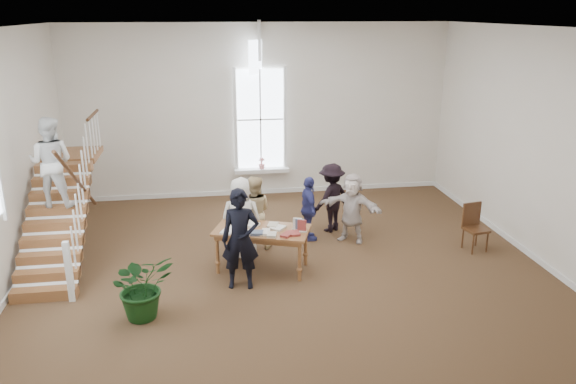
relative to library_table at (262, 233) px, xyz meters
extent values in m
plane|color=#48321C|center=(0.48, 0.21, -0.75)|extent=(10.00, 10.00, 0.00)
plane|color=silver|center=(0.48, 4.71, 1.50)|extent=(10.00, 0.00, 10.00)
plane|color=silver|center=(0.48, -4.29, 1.50)|extent=(10.00, 0.00, 10.00)
plane|color=silver|center=(-4.52, 0.21, 1.50)|extent=(0.00, 9.00, 9.00)
plane|color=silver|center=(5.48, 0.21, 1.50)|extent=(0.00, 9.00, 9.00)
plane|color=white|center=(0.48, 0.21, 3.75)|extent=(10.00, 10.00, 0.00)
cube|color=white|center=(0.48, 4.53, -0.05)|extent=(1.45, 0.28, 0.10)
plane|color=white|center=(0.48, 4.65, 1.30)|extent=(2.60, 0.00, 2.60)
plane|color=white|center=(0.48, 4.65, 2.90)|extent=(0.60, 0.60, 0.85)
cube|color=white|center=(0.48, 4.68, -0.69)|extent=(10.00, 0.04, 0.12)
imported|color=pink|center=(0.48, 4.50, 0.15)|extent=(0.17, 0.17, 0.30)
cube|color=brown|center=(-3.87, -0.59, -0.65)|extent=(1.10, 0.30, 0.20)
cube|color=brown|center=(-3.87, -0.29, -0.45)|extent=(1.10, 0.30, 0.20)
cube|color=brown|center=(-3.87, 0.01, -0.25)|extent=(1.10, 0.30, 0.20)
cube|color=brown|center=(-3.87, 0.31, -0.05)|extent=(1.10, 0.30, 0.20)
cube|color=brown|center=(-3.87, 0.61, 0.15)|extent=(1.10, 0.30, 0.20)
cube|color=brown|center=(-3.87, 0.91, 0.35)|extent=(1.10, 0.30, 0.20)
cube|color=brown|center=(-3.87, 1.21, 0.55)|extent=(1.10, 0.30, 0.20)
cube|color=brown|center=(-3.87, 1.51, 0.75)|extent=(1.10, 0.30, 0.20)
cube|color=brown|center=(-3.87, 1.81, 0.95)|extent=(1.10, 0.30, 0.20)
cube|color=brown|center=(-3.87, 2.71, 0.99)|extent=(1.10, 1.20, 0.12)
cube|color=white|center=(-3.38, -0.74, -0.20)|extent=(0.10, 0.10, 1.10)
cylinder|color=#371B0F|center=(-3.37, 0.61, 1.00)|extent=(0.07, 2.74, 1.86)
imported|color=silver|center=(-3.87, 0.91, 1.31)|extent=(0.94, 0.79, 1.72)
cube|color=brown|center=(0.00, 0.01, 0.06)|extent=(1.97, 1.43, 0.05)
cube|color=brown|center=(0.00, 0.01, -0.02)|extent=(1.82, 1.28, 0.10)
cylinder|color=brown|center=(-0.86, -0.05, -0.36)|extent=(0.07, 0.07, 0.78)
cylinder|color=brown|center=(0.63, -0.58, -0.36)|extent=(0.07, 0.07, 0.78)
cylinder|color=brown|center=(-0.63, 0.60, -0.36)|extent=(0.07, 0.07, 0.78)
cylinder|color=brown|center=(0.86, 0.07, -0.36)|extent=(0.07, 0.07, 0.78)
cube|color=silver|center=(-0.17, 0.18, 0.11)|extent=(0.34, 0.35, 0.05)
cube|color=beige|center=(0.14, -0.36, 0.11)|extent=(0.21, 0.25, 0.05)
cube|color=tan|center=(-0.04, -0.22, 0.09)|extent=(0.26, 0.32, 0.02)
cube|color=silver|center=(-0.26, 0.36, 0.11)|extent=(0.30, 0.34, 0.06)
cube|color=#4C5972|center=(-0.12, -0.25, 0.11)|extent=(0.26, 0.23, 0.06)
cube|color=maroon|center=(0.58, -0.34, 0.10)|extent=(0.19, 0.26, 0.04)
cube|color=white|center=(-0.66, -0.07, 0.10)|extent=(0.29, 0.30, 0.03)
cube|color=#BFB299|center=(0.69, -0.10, 0.10)|extent=(0.26, 0.27, 0.03)
cube|color=silver|center=(0.30, -0.03, 0.10)|extent=(0.34, 0.34, 0.04)
cube|color=beige|center=(0.70, -0.21, 0.09)|extent=(0.23, 0.19, 0.02)
cube|color=tan|center=(-0.50, 0.45, 0.10)|extent=(0.27, 0.27, 0.04)
cube|color=silver|center=(0.05, -0.22, 0.11)|extent=(0.19, 0.31, 0.05)
cube|color=#4C5972|center=(-0.44, -0.02, 0.09)|extent=(0.25, 0.26, 0.02)
cube|color=maroon|center=(0.43, -0.39, 0.10)|extent=(0.29, 0.31, 0.04)
cube|color=white|center=(-0.58, 0.07, 0.10)|extent=(0.22, 0.31, 0.04)
cube|color=#BFB299|center=(0.22, 0.09, 0.11)|extent=(0.25, 0.30, 0.06)
cube|color=silver|center=(-0.29, -0.20, 0.10)|extent=(0.34, 0.35, 0.03)
imported|color=black|center=(-0.45, -0.64, 0.17)|extent=(0.72, 0.52, 1.84)
imported|color=silver|center=(-0.35, 0.61, 0.09)|extent=(0.89, 0.65, 1.68)
imported|color=#D6BA85|center=(-0.05, 1.11, 0.03)|extent=(0.83, 0.69, 1.55)
imported|color=navy|center=(1.16, 1.32, -0.04)|extent=(0.42, 0.86, 1.42)
imported|color=black|center=(1.76, 1.77, 0.03)|extent=(1.16, 1.05, 1.57)
imported|color=silver|center=(2.06, 1.12, 0.00)|extent=(1.40, 1.17, 1.51)
imported|color=#103310|center=(-2.10, -1.47, -0.20)|extent=(1.26, 1.20, 1.11)
cube|color=#371B0F|center=(4.48, 0.24, -0.29)|extent=(0.50, 0.50, 0.05)
cube|color=#371B0F|center=(4.44, 0.43, -0.02)|extent=(0.43, 0.12, 0.51)
cylinder|color=#371B0F|center=(4.34, 0.04, -0.53)|extent=(0.04, 0.04, 0.45)
cylinder|color=#371B0F|center=(4.68, 0.10, -0.53)|extent=(0.04, 0.04, 0.45)
cylinder|color=#371B0F|center=(4.28, 0.38, -0.53)|extent=(0.04, 0.04, 0.45)
cylinder|color=#371B0F|center=(4.62, 0.44, -0.53)|extent=(0.04, 0.04, 0.45)
camera|label=1|loc=(-0.99, -9.84, 4.05)|focal=35.00mm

